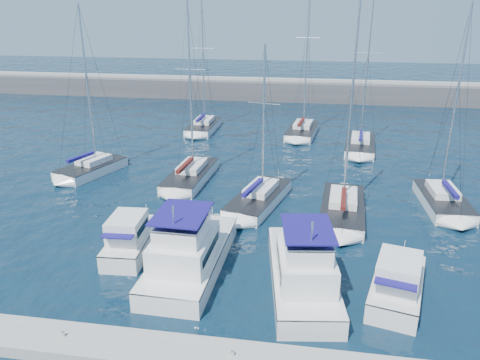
# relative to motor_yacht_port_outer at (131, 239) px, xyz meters

# --- Properties ---
(ground) EXTENTS (220.00, 220.00, 0.00)m
(ground) POSITION_rel_motor_yacht_port_outer_xyz_m (8.19, 2.00, -0.94)
(ground) COLOR black
(ground) RESTS_ON ground
(breakwater) EXTENTS (160.00, 6.00, 4.45)m
(breakwater) POSITION_rel_motor_yacht_port_outer_xyz_m (8.19, 54.00, 0.11)
(breakwater) COLOR #424244
(breakwater) RESTS_ON ground
(dock_cleat_near_port) EXTENTS (0.16, 0.16, 0.25)m
(dock_cleat_near_port) POSITION_rel_motor_yacht_port_outer_xyz_m (0.19, -9.00, -0.22)
(dock_cleat_near_port) COLOR silver
(dock_cleat_near_port) RESTS_ON dock
(dock_cleat_centre) EXTENTS (0.16, 0.16, 0.25)m
(dock_cleat_centre) POSITION_rel_motor_yacht_port_outer_xyz_m (8.19, -9.00, -0.22)
(dock_cleat_centre) COLOR silver
(dock_cleat_centre) RESTS_ON dock
(motor_yacht_port_outer) EXTENTS (2.74, 6.09, 3.20)m
(motor_yacht_port_outer) POSITION_rel_motor_yacht_port_outer_xyz_m (0.00, 0.00, 0.00)
(motor_yacht_port_outer) COLOR silver
(motor_yacht_port_outer) RESTS_ON ground
(motor_yacht_port_inner) EXTENTS (4.02, 9.98, 4.69)m
(motor_yacht_port_inner) POSITION_rel_motor_yacht_port_outer_xyz_m (4.24, -1.61, 0.19)
(motor_yacht_port_inner) COLOR silver
(motor_yacht_port_inner) RESTS_ON ground
(motor_yacht_stbd_inner) EXTENTS (4.78, 10.09, 4.69)m
(motor_yacht_stbd_inner) POSITION_rel_motor_yacht_port_outer_xyz_m (11.03, -2.43, 0.19)
(motor_yacht_stbd_inner) COLOR silver
(motor_yacht_stbd_inner) RESTS_ON ground
(motor_yacht_stbd_outer) EXTENTS (3.95, 6.49, 3.20)m
(motor_yacht_stbd_outer) POSITION_rel_motor_yacht_port_outer_xyz_m (16.07, -2.64, -0.00)
(motor_yacht_stbd_outer) COLOR silver
(motor_yacht_stbd_outer) RESTS_ON ground
(sailboat_mid_a) EXTENTS (5.15, 7.45, 15.54)m
(sailboat_mid_a) POSITION_rel_motor_yacht_port_outer_xyz_m (-9.40, 13.83, -0.39)
(sailboat_mid_a) COLOR silver
(sailboat_mid_a) RESTS_ON ground
(sailboat_mid_b) EXTENTS (3.56, 8.71, 15.82)m
(sailboat_mid_b) POSITION_rel_motor_yacht_port_outer_xyz_m (0.38, 13.44, -0.41)
(sailboat_mid_b) COLOR silver
(sailboat_mid_b) RESTS_ON ground
(sailboat_mid_c) EXTENTS (4.85, 8.67, 12.76)m
(sailboat_mid_c) POSITION_rel_motor_yacht_port_outer_xyz_m (7.16, 9.06, -0.44)
(sailboat_mid_c) COLOR silver
(sailboat_mid_c) RESTS_ON ground
(sailboat_mid_d) EXTENTS (3.75, 8.77, 15.92)m
(sailboat_mid_d) POSITION_rel_motor_yacht_port_outer_xyz_m (13.69, 8.05, -0.41)
(sailboat_mid_d) COLOR silver
(sailboat_mid_d) RESTS_ON ground
(sailboat_mid_e) EXTENTS (3.37, 7.53, 15.76)m
(sailboat_mid_e) POSITION_rel_motor_yacht_port_outer_xyz_m (21.61, 10.95, -0.40)
(sailboat_mid_e) COLOR silver
(sailboat_mid_e) RESTS_ON ground
(sailboat_back_a) EXTENTS (3.15, 7.78, 16.16)m
(sailboat_back_a) POSITION_rel_motor_yacht_port_outer_xyz_m (-2.62, 31.16, -0.40)
(sailboat_back_a) COLOR silver
(sailboat_back_a) RESTS_ON ground
(sailboat_back_b) EXTENTS (4.07, 8.36, 18.45)m
(sailboat_back_b) POSITION_rel_motor_yacht_port_outer_xyz_m (9.85, 31.00, -0.37)
(sailboat_back_b) COLOR silver
(sailboat_back_b) RESTS_ON ground
(sailboat_back_c) EXTENTS (3.83, 8.43, 16.56)m
(sailboat_back_c) POSITION_rel_motor_yacht_port_outer_xyz_m (16.35, 25.78, -0.40)
(sailboat_back_c) COLOR silver
(sailboat_back_c) RESTS_ON ground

